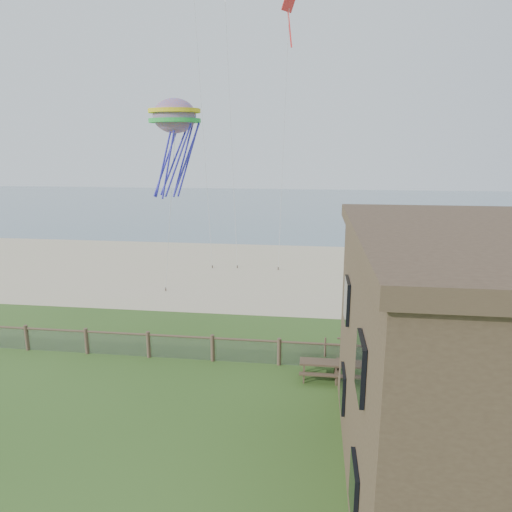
# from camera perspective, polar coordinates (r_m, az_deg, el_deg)

# --- Properties ---
(ground) EXTENTS (160.00, 160.00, 0.00)m
(ground) POSITION_cam_1_polar(r_m,az_deg,el_deg) (16.26, -10.41, -22.02)
(ground) COLOR #31511B
(ground) RESTS_ON ground
(sand_beach) EXTENTS (72.00, 20.00, 0.02)m
(sand_beach) POSITION_cam_1_polar(r_m,az_deg,el_deg) (36.09, 0.16, -1.83)
(sand_beach) COLOR #C5B88E
(sand_beach) RESTS_ON ground
(ocean) EXTENTS (160.00, 68.00, 0.02)m
(ocean) POSITION_cam_1_polar(r_m,az_deg,el_deg) (79.27, 4.19, 6.32)
(ocean) COLOR slate
(ocean) RESTS_ON ground
(chainlink_fence) EXTENTS (36.20, 0.20, 1.25)m
(chainlink_fence) POSITION_cam_1_polar(r_m,az_deg,el_deg) (21.02, -5.44, -11.56)
(chainlink_fence) COLOR brown
(chainlink_fence) RESTS_ON ground
(picnic_table) EXTENTS (1.68, 1.27, 0.71)m
(picnic_table) POSITION_cam_1_polar(r_m,az_deg,el_deg) (19.75, 7.98, -13.97)
(picnic_table) COLOR brown
(picnic_table) RESTS_ON ground
(octopus_kite) EXTENTS (3.50, 3.00, 6.07)m
(octopus_kite) POSITION_cam_1_polar(r_m,az_deg,el_deg) (26.66, -10.03, 13.52)
(octopus_kite) COLOR #FF6228
(kite_red) EXTENTS (2.15, 2.01, 2.80)m
(kite_red) POSITION_cam_1_polar(r_m,az_deg,el_deg) (32.17, 4.15, 27.80)
(kite_red) COLOR red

